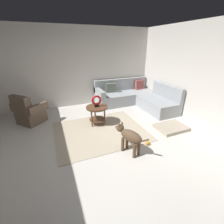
# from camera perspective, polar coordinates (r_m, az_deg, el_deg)

# --- Properties ---
(ground_plane) EXTENTS (6.00, 6.00, 0.10)m
(ground_plane) POSITION_cam_1_polar(r_m,az_deg,el_deg) (3.59, -3.09, -13.59)
(ground_plane) COLOR silver
(wall_back) EXTENTS (6.00, 0.12, 2.70)m
(wall_back) POSITION_cam_1_polar(r_m,az_deg,el_deg) (5.77, -13.59, 15.48)
(wall_back) COLOR silver
(wall_back) RESTS_ON ground_plane
(wall_right) EXTENTS (0.12, 6.00, 2.70)m
(wall_right) POSITION_cam_1_polar(r_m,az_deg,el_deg) (4.76, 32.74, 10.77)
(wall_right) COLOR silver
(wall_right) RESTS_ON ground_plane
(area_rug) EXTENTS (2.30, 1.90, 0.01)m
(area_rug) POSITION_cam_1_polar(r_m,az_deg,el_deg) (4.15, -4.40, -7.02)
(area_rug) COLOR #BCAD93
(area_rug) RESTS_ON ground_plane
(sectional_couch) EXTENTS (2.20, 2.25, 0.88)m
(sectional_couch) POSITION_cam_1_polar(r_m,az_deg,el_deg) (5.84, 8.71, 5.21)
(sectional_couch) COLOR #9EA3A8
(sectional_couch) RESTS_ON ground_plane
(armchair) EXTENTS (0.98, 0.99, 0.88)m
(armchair) POSITION_cam_1_polar(r_m,az_deg,el_deg) (5.01, -28.26, -0.25)
(armchair) COLOR brown
(armchair) RESTS_ON ground_plane
(side_table) EXTENTS (0.60, 0.60, 0.54)m
(side_table) POSITION_cam_1_polar(r_m,az_deg,el_deg) (4.33, -5.58, 0.48)
(side_table) COLOR brown
(side_table) RESTS_ON ground_plane
(torus_sculpture) EXTENTS (0.28, 0.08, 0.33)m
(torus_sculpture) POSITION_cam_1_polar(r_m,az_deg,el_deg) (4.23, -5.74, 4.15)
(torus_sculpture) COLOR black
(torus_sculpture) RESTS_ON side_table
(dog_bed_mat) EXTENTS (0.80, 0.60, 0.09)m
(dog_bed_mat) POSITION_cam_1_polar(r_m,az_deg,el_deg) (4.52, 21.01, -5.35)
(dog_bed_mat) COLOR #B2A38E
(dog_bed_mat) RESTS_ON ground_plane
(dog) EXTENTS (0.41, 0.80, 0.63)m
(dog) POSITION_cam_1_polar(r_m,az_deg,el_deg) (3.25, 6.44, -8.95)
(dog) COLOR brown
(dog) RESTS_ON ground_plane
(dog_toy_ball) EXTENTS (0.09, 0.09, 0.09)m
(dog_toy_ball) POSITION_cam_1_polar(r_m,az_deg,el_deg) (3.69, 13.04, -11.14)
(dog_toy_ball) COLOR orange
(dog_toy_ball) RESTS_ON ground_plane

